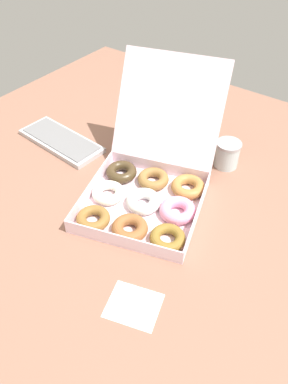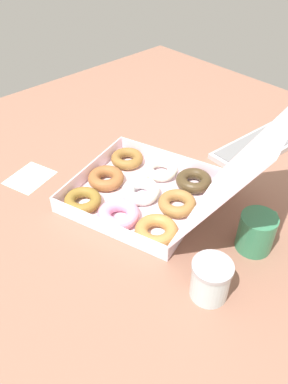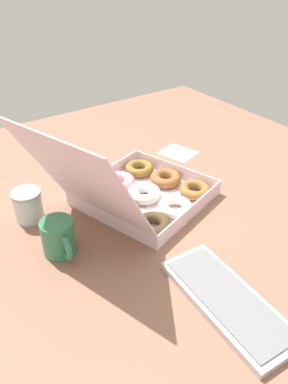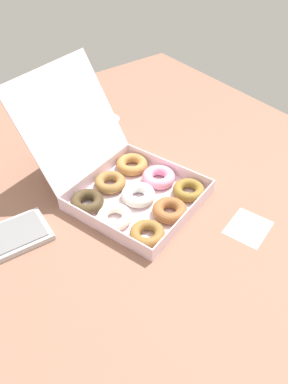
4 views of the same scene
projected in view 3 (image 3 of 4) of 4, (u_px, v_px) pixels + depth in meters
The scene contains 6 objects.
ground_plane at pixel (149, 211), 119.57cm from camera, with size 180.00×180.00×2.00cm, color #91634F.
donut_box at pixel (138, 193), 119.80cm from camera, with size 50.54×62.41×36.47cm.
keyboard at pixel (227, 300), 87.05cm from camera, with size 36.12×16.52×2.20cm.
coffee_mug at pixel (59, 238), 99.43cm from camera, with size 12.91×8.94×10.09cm.
glass_jar at pixel (28, 205), 112.24cm from camera, with size 8.90×8.90×9.69cm.
paper_napkin at pixel (178, 153), 151.22cm from camera, with size 13.19×11.21×0.15cm, color white.
Camera 3 is at (-78.06, 56.50, 70.09)cm, focal length 35.00 mm.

